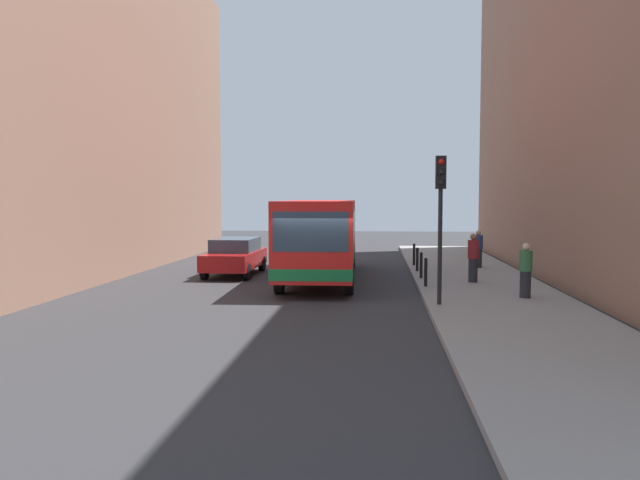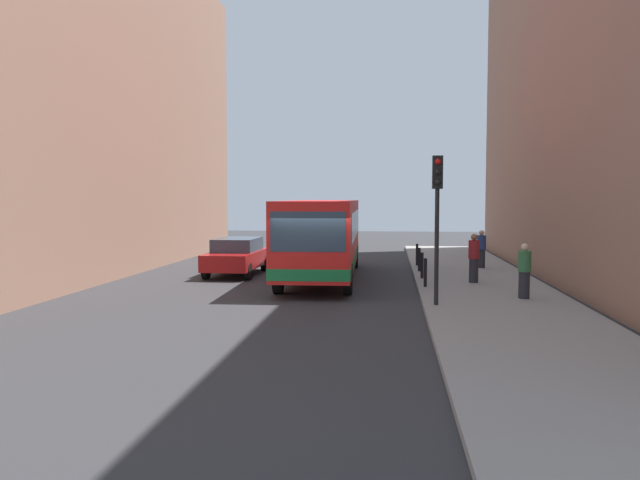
% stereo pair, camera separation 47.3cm
% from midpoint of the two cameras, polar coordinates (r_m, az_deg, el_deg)
% --- Properties ---
extents(ground_plane, '(80.00, 80.00, 0.00)m').
position_cam_midpoint_polar(ground_plane, '(19.88, -0.86, -5.19)').
color(ground_plane, '#2D2D30').
extents(sidewalk, '(4.40, 40.00, 0.15)m').
position_cam_midpoint_polar(sidewalk, '(20.04, 14.74, -5.02)').
color(sidewalk, gray).
rests_on(sidewalk, ground).
extents(building_left, '(7.00, 32.00, 14.88)m').
position_cam_midpoint_polar(building_left, '(27.49, -25.12, 12.51)').
color(building_left, '#936B56').
rests_on(building_left, ground).
extents(bus, '(2.83, 11.09, 3.00)m').
position_cam_midpoint_polar(bus, '(24.43, -0.42, 0.56)').
color(bus, red).
rests_on(bus, ground).
extents(car_beside_bus, '(1.91, 4.42, 1.48)m').
position_cam_midpoint_polar(car_beside_bus, '(25.88, -8.14, -1.39)').
color(car_beside_bus, maroon).
rests_on(car_beside_bus, ground).
extents(traffic_light, '(0.28, 0.33, 4.10)m').
position_cam_midpoint_polar(traffic_light, '(17.76, 9.99, 3.42)').
color(traffic_light, black).
rests_on(traffic_light, sidewalk).
extents(bollard_near, '(0.11, 0.11, 0.95)m').
position_cam_midpoint_polar(bollard_near, '(21.51, 8.83, -2.87)').
color(bollard_near, black).
rests_on(bollard_near, sidewalk).
extents(bollard_mid, '(0.11, 0.11, 0.95)m').
position_cam_midpoint_polar(bollard_mid, '(23.74, 8.48, -2.24)').
color(bollard_mid, black).
rests_on(bollard_mid, sidewalk).
extents(bollard_far, '(0.11, 0.11, 0.95)m').
position_cam_midpoint_polar(bollard_far, '(25.97, 8.19, -1.73)').
color(bollard_far, black).
rests_on(bollard_far, sidewalk).
extents(bollard_farthest, '(0.11, 0.11, 0.95)m').
position_cam_midpoint_polar(bollard_farthest, '(28.21, 7.95, -1.29)').
color(bollard_farthest, black).
rests_on(bollard_farthest, sidewalk).
extents(pedestrian_near_signal, '(0.38, 0.38, 1.62)m').
position_cam_midpoint_polar(pedestrian_near_signal, '(19.69, 17.28, -2.64)').
color(pedestrian_near_signal, '#26262D').
rests_on(pedestrian_near_signal, sidewalk).
extents(pedestrian_mid_sidewalk, '(0.38, 0.38, 1.71)m').
position_cam_midpoint_polar(pedestrian_mid_sidewalk, '(22.87, 12.98, -1.57)').
color(pedestrian_mid_sidewalk, '#26262D').
rests_on(pedestrian_mid_sidewalk, sidewalk).
extents(pedestrian_far_sidewalk, '(0.38, 0.38, 1.59)m').
position_cam_midpoint_polar(pedestrian_far_sidewalk, '(27.77, 13.52, -0.78)').
color(pedestrian_far_sidewalk, '#26262D').
rests_on(pedestrian_far_sidewalk, sidewalk).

